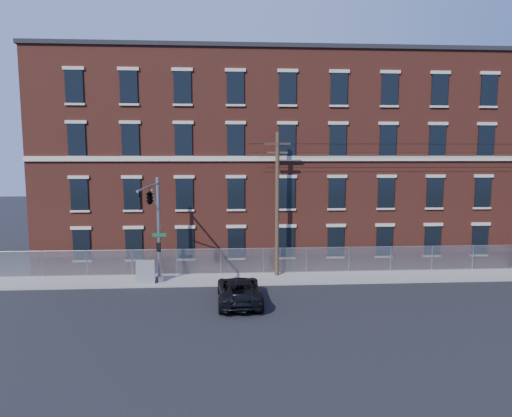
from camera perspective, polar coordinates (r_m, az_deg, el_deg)
The scene contains 8 objects.
ground at distance 26.34m, azimuth -0.39°, elevation -12.09°, with size 140.00×140.00×0.00m, color black.
sidewalk at distance 33.81m, azimuth 20.08°, elevation -8.11°, with size 65.00×3.00×0.12m, color gray.
mill_building at distance 41.04m, azimuth 15.55°, elevation 6.06°, with size 55.30×14.32×16.30m.
chain_link_fence at distance 34.73m, azimuth 19.29°, elevation -5.99°, with size 59.06×0.06×1.85m.
traffic_signal_mast at distance 27.62m, azimuth -13.18°, elevation 0.10°, with size 0.90×6.75×7.00m.
utility_pole_near at distance 30.82m, azimuth 2.74°, elevation 0.87°, with size 1.80×0.28×10.00m.
pickup_truck at distance 26.35m, azimuth -2.18°, elevation -10.39°, with size 2.46×5.34×1.48m, color black.
utility_cabinet at distance 30.57m, azimuth -13.96°, elevation -7.91°, with size 1.19×0.60×1.49m, color gray.
Camera 1 is at (-1.37, -24.87, 8.57)m, focal length 31.22 mm.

